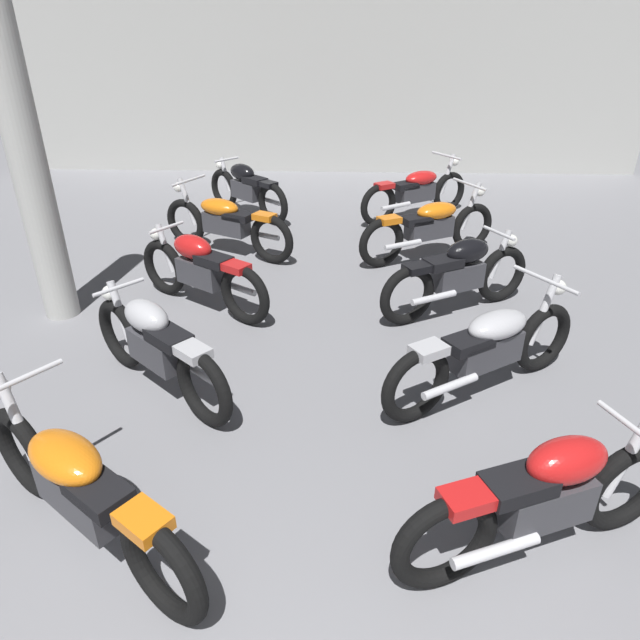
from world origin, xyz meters
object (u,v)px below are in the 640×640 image
object	(u,v)px
motorcycle_left_row_1	(80,489)
motorcycle_right_row_1	(546,497)
motorcycle_left_row_2	(156,346)
support_pillar	(30,171)
motorcycle_left_row_5	(247,189)
motorcycle_left_row_3	(201,270)
motorcycle_right_row_5	(416,191)
motorcycle_right_row_3	(458,274)
motorcycle_right_row_2	(487,348)
motorcycle_right_row_4	(430,226)
motorcycle_left_row_4	(226,222)

from	to	relation	value
motorcycle_left_row_1	motorcycle_right_row_1	world-z (taller)	motorcycle_left_row_1
motorcycle_left_row_1	motorcycle_left_row_2	bearing A→B (deg)	91.13
motorcycle_right_row_1	support_pillar	bearing A→B (deg)	144.74
motorcycle_left_row_5	motorcycle_left_row_1	bearing A→B (deg)	-89.59
support_pillar	motorcycle_left_row_3	size ratio (longest dim) A/B	1.89
support_pillar	motorcycle_left_row_5	bearing A→B (deg)	67.38
motorcycle_right_row_1	motorcycle_right_row_5	world-z (taller)	motorcycle_right_row_5
motorcycle_left_row_1	motorcycle_left_row_3	world-z (taller)	motorcycle_left_row_1
motorcycle_left_row_1	motorcycle_left_row_3	xyz separation A→B (m)	(-0.03, 3.33, 0.01)
motorcycle_right_row_3	motorcycle_left_row_2	bearing A→B (deg)	-149.87
motorcycle_right_row_2	motorcycle_left_row_2	bearing A→B (deg)	-178.24
support_pillar	motorcycle_left_row_2	world-z (taller)	support_pillar
motorcycle_left_row_2	motorcycle_right_row_4	xyz separation A→B (m)	(2.77, 3.31, -0.01)
support_pillar	motorcycle_left_row_4	world-z (taller)	support_pillar
motorcycle_left_row_2	motorcycle_right_row_4	bearing A→B (deg)	50.12
motorcycle_right_row_3	motorcycle_right_row_4	bearing A→B (deg)	93.22
motorcycle_left_row_4	motorcycle_left_row_1	bearing A→B (deg)	-89.17
motorcycle_left_row_2	motorcycle_right_row_3	bearing A→B (deg)	30.13
motorcycle_left_row_3	motorcycle_right_row_4	xyz separation A→B (m)	(2.76, 1.65, -0.01)
support_pillar	motorcycle_left_row_1	bearing A→B (deg)	-63.02
motorcycle_left_row_1	motorcycle_left_row_5	bearing A→B (deg)	90.41
motorcycle_right_row_1	motorcycle_right_row_2	world-z (taller)	motorcycle_right_row_2
support_pillar	motorcycle_right_row_2	world-z (taller)	support_pillar
motorcycle_right_row_5	motorcycle_right_row_1	bearing A→B (deg)	-89.82
motorcycle_left_row_2	motorcycle_left_row_5	xyz separation A→B (m)	(-0.02, 5.11, 0.00)
motorcycle_right_row_5	motorcycle_left_row_3	bearing A→B (deg)	-128.91
motorcycle_left_row_1	motorcycle_right_row_5	xyz separation A→B (m)	(2.74, 6.76, 0.00)
motorcycle_right_row_4	motorcycle_right_row_5	xyz separation A→B (m)	(0.01, 1.78, 0.00)
motorcycle_right_row_4	motorcycle_right_row_3	bearing A→B (deg)	-86.78
motorcycle_right_row_3	motorcycle_right_row_5	world-z (taller)	motorcycle_right_row_5
motorcycle_left_row_4	motorcycle_right_row_5	size ratio (longest dim) A/B	1.06
motorcycle_right_row_2	motorcycle_right_row_4	size ratio (longest dim) A/B	0.96
motorcycle_right_row_1	motorcycle_right_row_2	size ratio (longest dim) A/B	1.00
motorcycle_right_row_2	motorcycle_right_row_3	xyz separation A→B (m)	(0.03, 1.57, 0.01)
motorcycle_right_row_1	motorcycle_right_row_4	xyz separation A→B (m)	(-0.03, 4.95, -0.01)
support_pillar	motorcycle_left_row_5	world-z (taller)	support_pillar
motorcycle_right_row_2	motorcycle_right_row_5	xyz separation A→B (m)	(-0.06, 5.01, 0.00)
motorcycle_left_row_2	motorcycle_right_row_2	bearing A→B (deg)	1.76
motorcycle_left_row_5	motorcycle_right_row_2	bearing A→B (deg)	-60.50
motorcycle_left_row_3	motorcycle_right_row_1	xyz separation A→B (m)	(2.79, -3.29, 0.00)
motorcycle_right_row_3	motorcycle_right_row_5	size ratio (longest dim) A/B	0.96
motorcycle_right_row_2	motorcycle_left_row_3	bearing A→B (deg)	150.89
motorcycle_left_row_5	motorcycle_right_row_5	distance (m)	2.79
motorcycle_right_row_5	motorcycle_right_row_4	bearing A→B (deg)	-90.20
motorcycle_left_row_5	motorcycle_right_row_4	bearing A→B (deg)	-32.91
motorcycle_left_row_1	motorcycle_left_row_5	world-z (taller)	motorcycle_left_row_1
motorcycle_left_row_1	motorcycle_right_row_5	bearing A→B (deg)	67.93
motorcycle_left_row_4	motorcycle_right_row_5	bearing A→B (deg)	31.32
motorcycle_left_row_4	motorcycle_right_row_4	world-z (taller)	same
motorcycle_left_row_1	motorcycle_right_row_5	world-z (taller)	same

